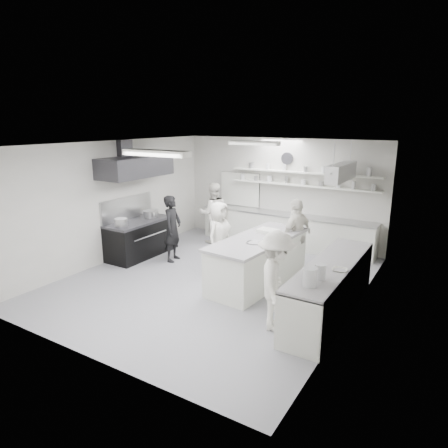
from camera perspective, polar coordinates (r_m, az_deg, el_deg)
The scene contains 27 objects.
floor at distance 9.02m, azimuth -1.35°, elevation -8.13°, with size 6.00×7.00×0.02m, color #93939C.
ceiling at distance 8.34m, azimuth -1.47°, elevation 11.40°, with size 6.00×7.00×0.02m, color white.
wall_back at distance 11.59m, azimuth 8.01°, elevation 4.64°, with size 6.00×0.04×3.00m, color beige.
wall_front at distance 6.04m, azimuth -19.74°, elevation -5.38°, with size 6.00×0.04×3.00m, color beige.
wall_left at distance 10.45m, azimuth -15.41°, elevation 3.17°, with size 0.04×7.00×3.00m, color beige.
wall_right at distance 7.43m, azimuth 18.48°, elevation -1.59°, with size 0.04×7.00×3.00m, color beige.
stove at distance 10.69m, azimuth -12.00°, elevation -2.17°, with size 0.80×1.80×0.90m, color black.
exhaust_hood at distance 10.32m, azimuth -12.56°, elevation 7.99°, with size 0.85×2.00×0.50m, color #353539.
back_counter at distance 11.44m, azimuth 8.60°, elevation -0.87°, with size 5.00×0.60×0.92m, color silver.
shelf_lower at distance 11.18m, azimuth 11.09°, elevation 5.44°, with size 4.20×0.26×0.04m, color silver.
shelf_upper at distance 11.13m, azimuth 11.18°, elevation 7.22°, with size 4.20×0.26×0.04m, color silver.
pass_through_window at distance 12.15m, azimuth 2.32°, elevation 4.98°, with size 1.30×0.04×1.00m, color black.
wall_clock at distance 11.36m, azimuth 9.03°, elevation 9.23°, with size 0.32×0.32×0.05m, color white.
right_counter at distance 7.66m, azimuth 14.93°, elevation -9.02°, with size 0.74×3.30×0.94m, color silver.
pot_rack at distance 9.80m, azimuth 16.41°, elevation 7.12°, with size 0.30×1.60×0.40m, color #ACADAE.
light_fixture_front at distance 6.90m, azimuth -9.71°, elevation 9.96°, with size 1.30×0.25×0.10m, color silver.
light_fixture_rear at distance 9.90m, azimuth 4.29°, elevation 11.45°, with size 1.30×0.25×0.10m, color silver.
prep_island at distance 8.76m, azimuth 4.89°, elevation -5.36°, with size 0.99×2.66×0.98m, color silver.
stove_pot at distance 10.87m, azimuth -10.52°, elevation 1.31°, with size 0.35×0.35×0.22m, color #ACADAE.
cook_stove at distance 10.11m, azimuth -7.36°, elevation -0.65°, with size 0.61×0.40×1.68m, color black.
cook_back at distance 11.55m, azimuth -1.57°, elevation 1.59°, with size 0.85×0.67×1.76m, color white.
cook_island_left at distance 9.53m, azimuth -0.72°, elevation -1.60°, with size 0.80×0.52×1.63m, color white.
cook_island_right at distance 9.46m, azimuth 10.27°, elevation -1.62°, with size 1.02×0.43×1.74m, color white.
cook_right at distance 6.81m, azimuth 7.44°, elevation -8.07°, with size 1.11×0.64×1.72m, color white.
bowl_island_a at distance 8.24m, azimuth 4.21°, elevation -2.80°, with size 0.28×0.28×0.07m, color #ACADAE.
bowl_island_b at distance 8.33m, azimuth 5.46°, elevation -2.69°, with size 0.18×0.18×0.06m, color silver.
bowl_right at distance 7.18m, azimuth 16.16°, elevation -6.40°, with size 0.26×0.26×0.06m, color silver.
Camera 1 is at (4.51, -7.00, 3.47)m, focal length 32.03 mm.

